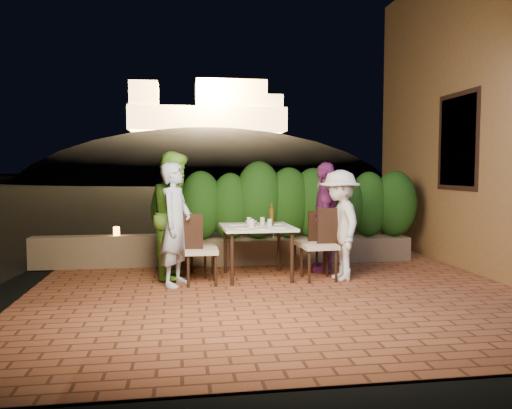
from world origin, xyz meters
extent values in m
plane|color=black|center=(0.00, 0.00, -0.02)|extent=(400.00, 400.00, 0.00)
cube|color=brown|center=(0.00, 0.50, -0.07)|extent=(7.00, 6.00, 0.15)
cube|color=olive|center=(3.60, 2.00, 2.50)|extent=(1.60, 5.00, 5.00)
cube|color=black|center=(2.82, 1.50, 2.00)|extent=(0.08, 1.00, 1.40)
cube|color=black|center=(2.81, 1.50, 2.00)|extent=(0.06, 1.15, 1.55)
cube|color=brown|center=(0.20, 2.30, 0.20)|extent=(4.20, 0.55, 0.40)
cube|color=brown|center=(-2.80, 2.30, 0.25)|extent=(2.20, 0.30, 0.50)
ellipsoid|color=black|center=(2.00, 60.00, -4.00)|extent=(52.00, 40.00, 22.00)
cylinder|color=white|center=(-0.72, 0.91, 0.76)|extent=(0.21, 0.21, 0.01)
cylinder|color=white|center=(-0.75, 1.33, 0.76)|extent=(0.24, 0.24, 0.01)
cylinder|color=white|center=(-0.21, 0.91, 0.76)|extent=(0.24, 0.24, 0.01)
cylinder|color=white|center=(-0.18, 1.35, 0.76)|extent=(0.24, 0.24, 0.01)
cylinder|color=white|center=(-0.50, 1.11, 0.76)|extent=(0.20, 0.20, 0.01)
cylinder|color=white|center=(-0.45, 0.79, 0.76)|extent=(0.22, 0.22, 0.01)
cylinder|color=silver|center=(-0.58, 0.96, 0.81)|extent=(0.07, 0.07, 0.12)
cylinder|color=silver|center=(-0.57, 1.34, 0.80)|extent=(0.06, 0.06, 0.11)
cylinder|color=silver|center=(-0.31, 1.04, 0.80)|extent=(0.06, 0.06, 0.11)
cylinder|color=silver|center=(-0.38, 1.27, 0.81)|extent=(0.07, 0.07, 0.11)
imported|color=white|center=(-0.52, 1.45, 0.77)|extent=(0.20, 0.20, 0.04)
imported|color=#AABEDB|center=(-1.63, 0.83, 0.82)|extent=(0.60, 0.71, 1.65)
imported|color=#78D041|center=(-1.62, 1.36, 0.90)|extent=(0.73, 0.92, 1.81)
imported|color=silver|center=(0.66, 0.85, 0.77)|extent=(0.58, 1.00, 1.55)
imported|color=#7A2871|center=(0.63, 1.44, 0.83)|extent=(0.72, 1.06, 1.67)
cylinder|color=orange|center=(-2.58, 2.30, 0.57)|extent=(0.10, 0.10, 0.14)
camera|label=1|loc=(-1.55, -5.86, 1.55)|focal=35.00mm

